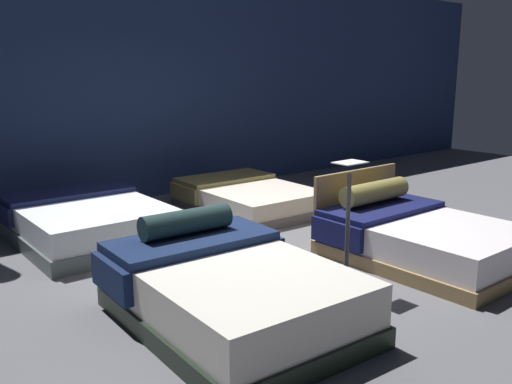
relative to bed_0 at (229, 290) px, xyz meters
The scene contains 7 objects.
ground_plane 1.70m from the bed_0, 43.70° to the left, with size 18.00×18.00×0.02m, color #5B5B60.
showroom_back_wall 4.81m from the bed_0, 74.61° to the left, with size 18.00×0.06×3.50m, color navy.
bed_0 is the anchor object (origin of this frame).
bed_1 2.47m from the bed_0, ahead, with size 1.54×1.99×0.85m.
bed_2 2.79m from the bed_0, 90.22° to the left, with size 1.62×1.96×0.50m.
bed_3 3.64m from the bed_0, 49.48° to the left, with size 1.52×2.06×0.40m.
price_sign 1.24m from the bed_0, ahead, with size 0.28×0.24×1.20m.
Camera 1 is at (-3.67, -4.52, 2.01)m, focal length 39.08 mm.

